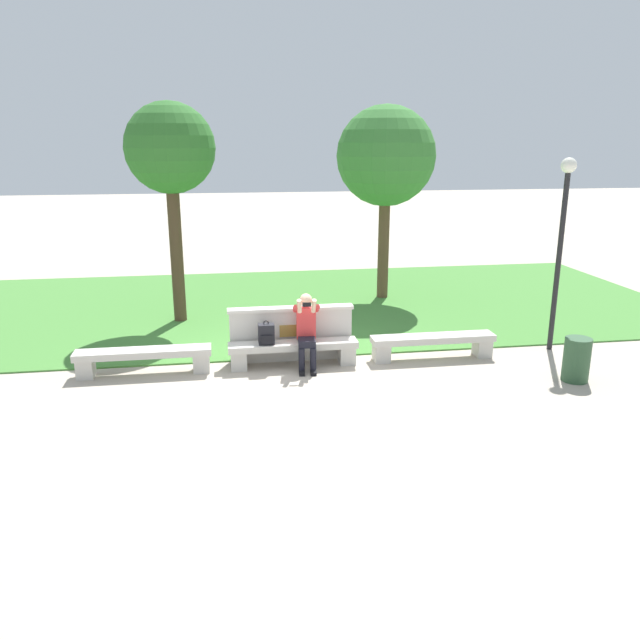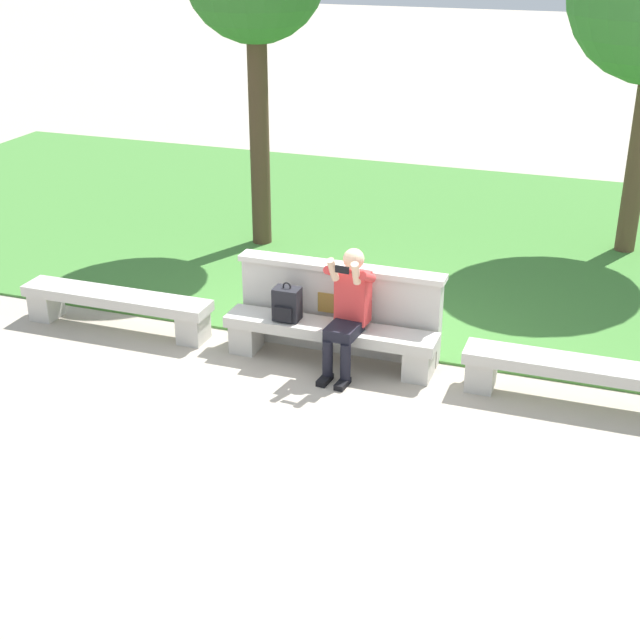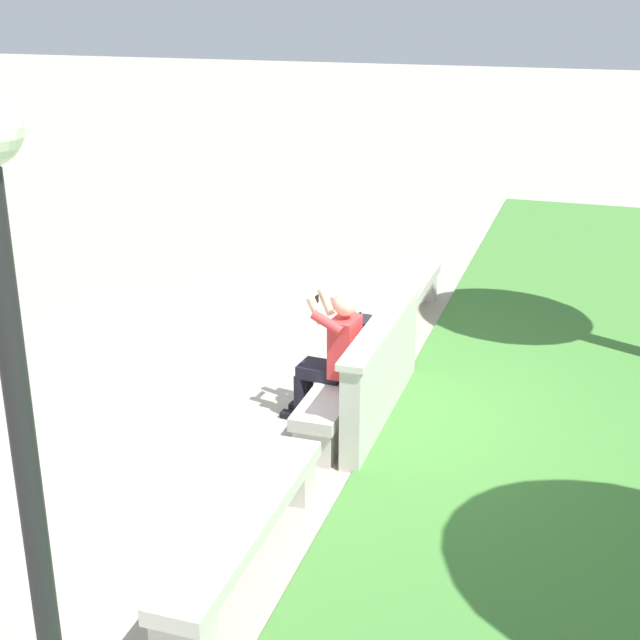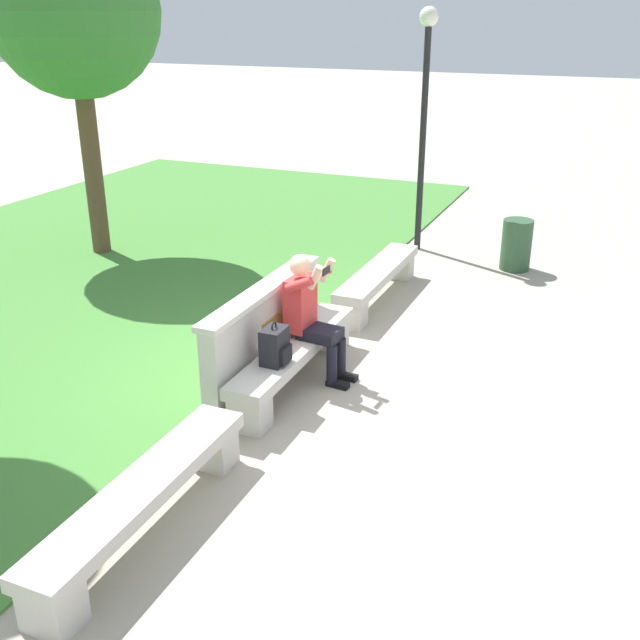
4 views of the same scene
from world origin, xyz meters
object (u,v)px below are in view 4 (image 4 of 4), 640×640
backpack (275,346)px  tree_behind_wall (75,13)px  lamp_post (425,95)px  bench_mid (378,278)px  person_photographer (310,311)px  bench_main (143,498)px  bench_near (295,356)px  trash_bin (516,245)px

backpack → tree_behind_wall: bearing=54.8°
backpack → lamp_post: lamp_post is taller
bench_mid → person_photographer: 2.42m
person_photographer → tree_behind_wall: bearing=61.2°
bench_main → tree_behind_wall: size_ratio=0.48×
bench_near → lamp_post: size_ratio=0.64×
bench_main → lamp_post: (7.65, 0.17, 2.08)m
bench_near → tree_behind_wall: bearing=58.8°
bench_main → tree_behind_wall: tree_behind_wall is taller
backpack → person_photographer: bearing=-4.3°
person_photographer → bench_mid: bearing=1.9°
bench_main → bench_near: same height
tree_behind_wall → backpack: bearing=-125.2°
bench_near → person_photographer: size_ratio=1.75×
bench_main → bench_near: size_ratio=1.00×
tree_behind_wall → lamp_post: bearing=-64.2°
bench_near → trash_bin: (4.62, -1.45, 0.07)m
trash_bin → lamp_post: lamp_post is taller
tree_behind_wall → bench_near: bearing=-121.2°
person_photographer → backpack: 0.72m
backpack → trash_bin: 5.30m
trash_bin → lamp_post: (0.43, 1.62, 2.02)m
backpack → lamp_post: 5.80m
bench_near → backpack: backpack is taller
bench_near → trash_bin: size_ratio=3.08×
bench_near → lamp_post: bearing=1.9°
bench_near → trash_bin: bearing=-17.5°
bench_main → bench_near: bearing=0.0°
tree_behind_wall → trash_bin: 7.14m
bench_near → bench_mid: same height
bench_mid → lamp_post: bearing=4.0°
bench_near → person_photographer: bearing=-18.7°
trash_bin → lamp_post: size_ratio=0.21×
bench_mid → lamp_post: 3.21m
tree_behind_wall → trash_bin: tree_behind_wall is taller
bench_main → person_photographer: bearing=-1.6°
bench_main → bench_near: 2.61m
bench_main → trash_bin: trash_bin is taller
bench_near → lamp_post: 5.46m
bench_near → tree_behind_wall: tree_behind_wall is taller
bench_near → trash_bin: 4.84m
trash_bin → bench_main: bearing=168.6°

